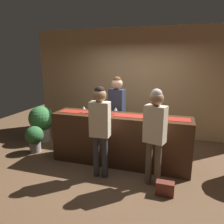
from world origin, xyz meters
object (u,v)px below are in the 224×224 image
Objects in this scene: customer_browsing at (100,123)px; customer_sipping at (155,128)px; wine_bottle_amber at (94,107)px; potted_plant_tall at (41,121)px; wine_glass_mid_counter at (116,109)px; handbag at (165,188)px; wine_bottle_clear at (103,108)px; bartender at (117,106)px; wine_glass_near_customer at (84,108)px; potted_plant_small at (34,137)px.

customer_sipping is at bearing -1.79° from customer_browsing.
potted_plant_tall is at bearing 160.95° from wine_bottle_amber.
customer_sipping is (0.84, -0.64, -0.11)m from wine_glass_mid_counter.
wine_bottle_clear is at bearing 147.15° from handbag.
potted_plant_tall is at bearing 174.57° from customer_sipping.
handbag is at bearing -32.85° from wine_bottle_clear.
bartender is 1.04× the size of customer_browsing.
wine_bottle_clear is 2.10× the size of wine_glass_mid_counter.
wine_bottle_clear is 2.10× the size of wine_glass_near_customer.
customer_browsing is (-0.09, -0.65, -0.11)m from wine_glass_mid_counter.
potted_plant_small is at bearing -174.96° from customer_sipping.
customer_browsing is 2.45m from potted_plant_tall.
wine_glass_near_customer is at bearing 175.95° from customer_sipping.
wine_bottle_amber is 0.50× the size of potted_plant_small.
wine_bottle_amber is 1.91m from potted_plant_tall.
wine_glass_near_customer is at bearing 60.51° from bartender.
wine_bottle_amber reaches higher than handbag.
wine_glass_mid_counter is 1.72m from handbag.
potted_plant_tall is at bearing 9.76° from bartender.
potted_plant_small reaches higher than handbag.
wine_bottle_clear is 0.18× the size of customer_browsing.
wine_bottle_amber is 0.33× the size of potted_plant_tall.
wine_bottle_amber reaches higher than potted_plant_tall.
bartender is 1.05× the size of customer_sipping.
wine_glass_mid_counter is 0.66m from customer_browsing.
customer_sipping is 0.94m from customer_browsing.
potted_plant_small is 3.10m from handbag.
customer_browsing is 2.72× the size of potted_plant_small.
wine_bottle_clear is 0.40m from wine_glass_near_customer.
wine_bottle_amber is 2.02m from handbag.
wine_bottle_clear reaches higher than wine_glass_near_customer.
customer_browsing is 1.49m from handbag.
handbag is (3.23, -1.46, -0.42)m from potted_plant_tall.
wine_bottle_amber reaches higher than wine_glass_mid_counter.
customer_sipping is at bearing -29.24° from wine_bottle_clear.
wine_glass_near_customer reaches higher than potted_plant_tall.
wine_glass_near_customer is at bearing 132.42° from customer_browsing.
customer_sipping is 2.89m from potted_plant_small.
wine_glass_mid_counter is (0.45, 0.01, -0.01)m from wine_bottle_amber.
wine_glass_mid_counter reaches higher than potted_plant_small.
potted_plant_tall is (-2.16, 0.58, -0.59)m from wine_glass_mid_counter.
wine_bottle_clear is at bearing -17.54° from potted_plant_tall.
customer_browsing is at bearing -163.07° from customer_sipping.
wine_glass_near_customer is 0.16× the size of potted_plant_tall.
bartender is 2.84× the size of potted_plant_small.
wine_bottle_clear is 2.08m from potted_plant_tall.
wine_bottle_amber is 0.18× the size of customer_browsing.
wine_glass_near_customer is at bearing -23.44° from potted_plant_tall.
customer_browsing is 5.91× the size of handbag.
potted_plant_tall is 3.30× the size of handbag.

